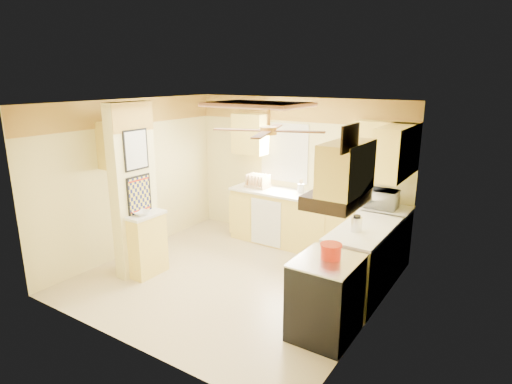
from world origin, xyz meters
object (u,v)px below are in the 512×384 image
Objects in this scene: microwave at (381,199)px; dutch_oven at (331,251)px; bowl at (141,213)px; stove at (326,297)px; kettle at (357,224)px.

microwave is 2.06m from dutch_oven.
microwave is 2.18× the size of bowl.
kettle is (-0.03, 0.95, 0.58)m from stove.
stove is 2.21m from microwave.
dutch_oven is at bearing -87.55° from kettle.
microwave is 1.18m from kettle.
dutch_oven is (0.10, -2.06, -0.08)m from microwave.
dutch_oven is at bearing 91.72° from microwave.
bowl is at bearing -178.50° from stove.
dutch_oven is at bearing 81.17° from stove.
stove is 1.11m from kettle.
dutch_oven is 0.89m from kettle.
stove is at bearing -88.30° from kettle.
kettle is at bearing 91.70° from stove.
microwave is 2.33× the size of kettle.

